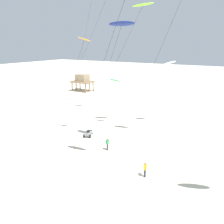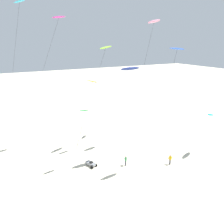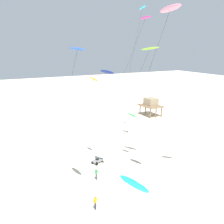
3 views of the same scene
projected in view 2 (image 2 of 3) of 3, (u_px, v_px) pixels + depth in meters
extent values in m
plane|color=beige|center=(143.00, 170.00, 35.51)|extent=(260.00, 260.00, 0.00)
ellipsoid|color=pink|center=(154.00, 21.00, 38.04)|extent=(2.92, 1.37, 1.14)
cylinder|color=#262626|center=(138.00, 91.00, 38.34)|extent=(7.57, 2.98, 21.85)
ellipsoid|color=blue|center=(177.00, 49.00, 30.12)|extent=(3.01, 1.07, 0.47)
cylinder|color=#262626|center=(161.00, 120.00, 30.40)|extent=(6.09, 2.40, 17.86)
ellipsoid|color=navy|center=(130.00, 69.00, 33.69)|extent=(3.21, 1.11, 0.74)
cylinder|color=#262626|center=(119.00, 122.00, 34.13)|extent=(4.63, 1.83, 14.88)
ellipsoid|color=green|center=(84.00, 110.00, 39.48)|extent=(1.95, 0.99, 0.64)
cylinder|color=#262626|center=(78.00, 134.00, 39.52)|extent=(2.81, 1.12, 7.49)
ellipsoid|color=#33BFE0|center=(19.00, 1.00, 36.48)|extent=(1.91, 0.81, 0.86)
cylinder|color=#262626|center=(12.00, 82.00, 38.01)|extent=(5.49, 2.16, 24.80)
ellipsoid|color=#D8339E|center=(59.00, 17.00, 37.06)|extent=(2.46, 1.12, 0.62)
cylinder|color=#262626|center=(37.00, 92.00, 36.59)|extent=(9.78, 3.84, 22.49)
ellipsoid|color=#8CD833|center=(106.00, 47.00, 38.31)|extent=(2.98, 1.73, 0.67)
cylinder|color=#262626|center=(89.00, 105.00, 37.87)|extent=(7.93, 3.12, 17.77)
ellipsoid|color=orange|center=(92.00, 81.00, 32.15)|extent=(1.85, 0.91, 0.67)
cylinder|color=#262626|center=(81.00, 132.00, 32.28)|extent=(4.79, 1.89, 13.47)
ellipsoid|color=teal|center=(210.00, 115.00, 38.45)|extent=(2.85, 1.91, 1.03)
cylinder|color=#262626|center=(206.00, 136.00, 38.87)|extent=(1.69, 0.68, 7.06)
ellipsoid|color=white|center=(108.00, 87.00, 45.51)|extent=(2.08, 1.77, 0.87)
cylinder|color=#262626|center=(103.00, 114.00, 45.72)|extent=(3.36, 1.33, 10.10)
cylinder|color=#33333D|center=(170.00, 162.00, 36.80)|extent=(0.22, 0.22, 0.88)
cube|color=gold|center=(170.00, 158.00, 36.59)|extent=(0.33, 0.39, 0.58)
sphere|color=#9E7051|center=(170.00, 156.00, 36.47)|extent=(0.20, 0.20, 0.20)
cylinder|color=gold|center=(172.00, 158.00, 36.45)|extent=(0.49, 0.31, 0.39)
cylinder|color=gold|center=(169.00, 157.00, 36.69)|extent=(0.49, 0.31, 0.39)
cylinder|color=#33333D|center=(126.00, 163.00, 36.48)|extent=(0.22, 0.22, 0.88)
cube|color=#338C4C|center=(126.00, 159.00, 36.27)|extent=(0.29, 0.38, 0.58)
sphere|color=#9E7051|center=(126.00, 157.00, 36.15)|extent=(0.20, 0.20, 0.20)
cylinder|color=#338C4C|center=(126.00, 159.00, 36.04)|extent=(0.51, 0.23, 0.39)
cylinder|color=#338C4C|center=(125.00, 158.00, 36.46)|extent=(0.51, 0.23, 0.39)
cube|color=gray|center=(91.00, 164.00, 36.38)|extent=(1.27, 1.84, 0.36)
cube|color=black|center=(91.00, 162.00, 36.20)|extent=(0.57, 0.57, 0.20)
cylinder|color=black|center=(87.00, 163.00, 36.93)|extent=(0.30, 0.53, 0.52)
cylinder|color=black|center=(92.00, 167.00, 35.65)|extent=(0.30, 0.53, 0.52)
cylinder|color=black|center=(96.00, 165.00, 36.32)|extent=(0.30, 0.53, 0.52)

